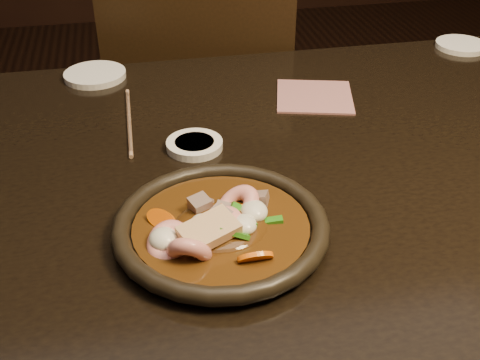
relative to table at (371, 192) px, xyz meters
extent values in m
cube|color=black|center=(0.00, 0.00, 0.06)|extent=(1.60, 0.90, 0.04)
cube|color=black|center=(-0.17, 0.73, -0.20)|extent=(0.55, 0.55, 0.04)
cylinder|color=black|center=(0.05, 0.87, -0.45)|extent=(0.04, 0.04, 0.45)
cylinder|color=black|center=(-0.03, 0.51, -0.45)|extent=(0.04, 0.04, 0.45)
cylinder|color=black|center=(-0.31, 0.95, -0.45)|extent=(0.04, 0.04, 0.45)
cylinder|color=black|center=(-0.39, 0.59, -0.45)|extent=(0.04, 0.04, 0.45)
cube|color=black|center=(-0.22, 0.53, 0.06)|extent=(0.44, 0.13, 0.48)
cylinder|color=black|center=(-0.28, -0.16, 0.08)|extent=(0.26, 0.26, 0.01)
torus|color=black|center=(-0.28, -0.16, 0.09)|extent=(0.28, 0.28, 0.02)
cylinder|color=#3C220B|center=(-0.28, -0.16, 0.09)|extent=(0.23, 0.23, 0.01)
ellipsoid|color=#3C220B|center=(-0.28, -0.16, 0.09)|extent=(0.13, 0.12, 0.04)
torus|color=#EFA397|center=(-0.33, -0.21, 0.10)|extent=(0.07, 0.06, 0.06)
torus|color=#EFA397|center=(-0.25, -0.13, 0.10)|extent=(0.08, 0.08, 0.05)
torus|color=#EFA397|center=(-0.29, -0.17, 0.10)|extent=(0.08, 0.08, 0.04)
torus|color=#EFA397|center=(-0.35, -0.19, 0.10)|extent=(0.07, 0.07, 0.04)
cube|color=gray|center=(-0.30, -0.12, 0.10)|extent=(0.03, 0.04, 0.03)
cube|color=gray|center=(-0.22, -0.12, 0.10)|extent=(0.04, 0.04, 0.03)
cube|color=gray|center=(-0.28, -0.16, 0.11)|extent=(0.04, 0.04, 0.03)
cube|color=gray|center=(-0.30, -0.13, 0.11)|extent=(0.03, 0.03, 0.03)
cube|color=gray|center=(-0.27, -0.14, 0.10)|extent=(0.03, 0.04, 0.03)
cylinder|color=#E45D07|center=(-0.28, -0.16, 0.11)|extent=(0.04, 0.05, 0.03)
cylinder|color=#E45D07|center=(-0.36, -0.14, 0.10)|extent=(0.06, 0.06, 0.04)
cylinder|color=#E45D07|center=(-0.25, -0.24, 0.10)|extent=(0.04, 0.03, 0.04)
cylinder|color=#E45D07|center=(-0.29, -0.18, 0.11)|extent=(0.06, 0.05, 0.03)
cylinder|color=#E45D07|center=(-0.25, -0.15, 0.10)|extent=(0.06, 0.06, 0.03)
cube|color=#2B7616|center=(-0.22, -0.17, 0.10)|extent=(0.04, 0.02, 0.01)
cube|color=#2B7616|center=(-0.26, -0.17, 0.11)|extent=(0.04, 0.04, 0.01)
cube|color=#2B7616|center=(-0.27, -0.20, 0.11)|extent=(0.04, 0.02, 0.02)
cube|color=#2B7616|center=(-0.25, -0.15, 0.10)|extent=(0.04, 0.02, 0.03)
cube|color=#2B7616|center=(-0.27, -0.14, 0.10)|extent=(0.04, 0.03, 0.02)
cube|color=#2B7616|center=(-0.25, -0.19, 0.10)|extent=(0.04, 0.02, 0.03)
ellipsoid|color=silver|center=(-0.36, -0.18, 0.10)|extent=(0.04, 0.04, 0.03)
ellipsoid|color=silver|center=(-0.25, -0.18, 0.11)|extent=(0.03, 0.04, 0.02)
ellipsoid|color=silver|center=(-0.31, -0.17, 0.11)|extent=(0.03, 0.03, 0.02)
ellipsoid|color=silver|center=(-0.31, -0.19, 0.10)|extent=(0.03, 0.03, 0.02)
ellipsoid|color=silver|center=(-0.28, -0.16, 0.11)|extent=(0.04, 0.03, 0.02)
ellipsoid|color=silver|center=(-0.24, -0.15, 0.10)|extent=(0.04, 0.04, 0.02)
cube|color=#DDB684|center=(-0.30, -0.19, 0.11)|extent=(0.08, 0.07, 0.03)
cylinder|color=white|center=(-0.28, 0.07, 0.08)|extent=(0.09, 0.09, 0.01)
cylinder|color=white|center=(-0.44, 0.39, 0.08)|extent=(0.12, 0.12, 0.01)
cylinder|color=white|center=(0.36, 0.39, 0.08)|extent=(0.11, 0.11, 0.01)
cylinder|color=tan|center=(-0.38, 0.18, 0.08)|extent=(0.01, 0.23, 0.01)
cylinder|color=tan|center=(-0.38, 0.19, 0.08)|extent=(0.01, 0.23, 0.01)
cube|color=#A36564|center=(-0.04, 0.21, 0.08)|extent=(0.17, 0.17, 0.00)
camera|label=1|loc=(-0.38, -0.77, 0.57)|focal=45.00mm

